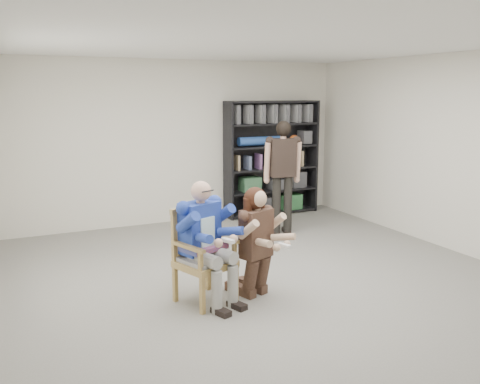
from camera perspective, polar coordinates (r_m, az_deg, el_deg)
name	(u,v)px	position (r m, az deg, el deg)	size (l,w,h in m)	color
room_shell	(279,169)	(5.72, 4.37, 2.55)	(6.00, 7.00, 2.80)	white
floor	(277,287)	(6.09, 4.17, -10.59)	(6.00, 7.00, 0.01)	gray
armchair	(205,256)	(5.52, -3.94, -7.17)	(0.60, 0.58, 1.04)	#AA8546
seated_man	(205,242)	(5.48, -3.96, -5.63)	(0.58, 0.81, 1.35)	navy
kneeling_woman	(258,243)	(5.61, 2.05, -5.79)	(0.52, 0.83, 1.23)	#3C281C
bookshelf	(272,158)	(9.42, 3.59, 3.80)	(1.80, 0.38, 2.10)	black
standing_man	(283,179)	(8.09, 4.81, 1.51)	(0.56, 0.31, 1.81)	black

